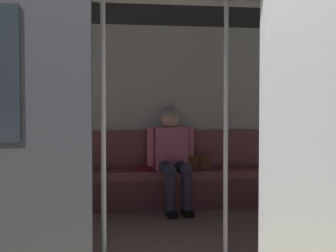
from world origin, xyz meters
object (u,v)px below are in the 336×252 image
Objects in this scene: bench_seat at (146,180)px; grab_pole_far at (226,119)px; book at (141,169)px; train_car at (148,67)px; person_seated at (172,151)px; grab_pole_door at (103,120)px; handbag at (199,162)px.

grab_pole_far reaches higher than bench_seat.
book is 0.10× the size of grab_pole_far.
train_car is 5.48× the size of person_seated.
person_seated is at bearing -84.52° from grab_pole_far.
grab_pole_door is (0.41, 1.95, 0.61)m from book.
person_seated is 1.76m from grab_pole_far.
person_seated is at bearing 15.68° from handbag.
bench_seat is 11.14× the size of handbag.
train_car reaches higher than bench_seat.
book is at bearing -55.62° from bench_seat.
grab_pole_far reaches higher than handbag.
train_car is 0.99m from grab_pole_door.
grab_pole_far is (-0.50, 1.82, 0.61)m from book.
person_seated is 0.42m from book.
train_car is 2.21× the size of bench_seat.
grab_pole_far is at bearing 104.63° from bench_seat.
grab_pole_far is (-0.46, 1.75, 0.73)m from bench_seat.
train_car is 1.57m from book.
handbag is 0.68m from book.
grab_pole_door and grab_pole_far have the same top height.
grab_pole_door is 0.92m from grab_pole_far.
person_seated is 2.02m from grab_pole_door.
train_car reaches higher than person_seated.
grab_pole_door reaches higher than handbag.
book is (0.34, -0.12, -0.21)m from person_seated.
handbag is at bearing -119.48° from grab_pole_door.
train_car is 1.39m from person_seated.
handbag is 0.12× the size of grab_pole_door.
bench_seat is at bearing -10.16° from person_seated.
train_car is 3.00× the size of grab_pole_door.
grab_pole_far reaches higher than person_seated.
grab_pole_far is at bearing -172.00° from grab_pole_door.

